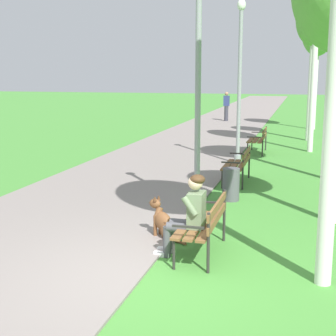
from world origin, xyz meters
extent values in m
plane|color=#478E38|center=(0.00, 0.00, 0.00)|extent=(120.00, 120.00, 0.00)
cube|color=gray|center=(-2.28, 24.00, 0.02)|extent=(4.31, 60.00, 0.04)
cube|color=brown|center=(0.22, 1.07, 0.45)|extent=(0.14, 1.50, 0.04)
cube|color=brown|center=(0.39, 1.07, 0.45)|extent=(0.14, 1.50, 0.04)
cube|color=brown|center=(0.57, 1.07, 0.45)|extent=(0.14, 1.50, 0.04)
cube|color=brown|center=(0.67, 1.07, 0.59)|extent=(0.04, 1.50, 0.11)
cube|color=brown|center=(0.67, 1.07, 0.77)|extent=(0.04, 1.50, 0.11)
cylinder|color=#2D2B28|center=(0.19, 1.76, 0.23)|extent=(0.04, 0.04, 0.45)
cylinder|color=#2D2B28|center=(0.67, 1.76, 0.43)|extent=(0.04, 0.04, 0.85)
cube|color=#2D2B28|center=(0.39, 1.76, 0.63)|extent=(0.45, 0.04, 0.03)
cylinder|color=#2D2B28|center=(0.19, 0.38, 0.23)|extent=(0.04, 0.04, 0.45)
cylinder|color=#2D2B28|center=(0.67, 0.38, 0.43)|extent=(0.04, 0.04, 0.85)
cube|color=#2D2B28|center=(0.39, 0.38, 0.63)|extent=(0.45, 0.04, 0.03)
cube|color=brown|center=(0.07, 6.18, 0.45)|extent=(0.14, 1.50, 0.04)
cube|color=brown|center=(0.24, 6.18, 0.45)|extent=(0.14, 1.50, 0.04)
cube|color=brown|center=(0.42, 6.18, 0.45)|extent=(0.14, 1.50, 0.04)
cube|color=brown|center=(0.52, 6.18, 0.59)|extent=(0.04, 1.50, 0.11)
cube|color=brown|center=(0.52, 6.18, 0.77)|extent=(0.04, 1.50, 0.11)
cylinder|color=#2D2B28|center=(0.04, 6.87, 0.23)|extent=(0.04, 0.04, 0.45)
cylinder|color=#2D2B28|center=(0.52, 6.87, 0.43)|extent=(0.04, 0.04, 0.85)
cube|color=#2D2B28|center=(0.24, 6.87, 0.63)|extent=(0.45, 0.04, 0.03)
cylinder|color=#2D2B28|center=(0.04, 5.49, 0.23)|extent=(0.04, 0.04, 0.45)
cylinder|color=#2D2B28|center=(0.52, 5.49, 0.43)|extent=(0.04, 0.04, 0.85)
cube|color=#2D2B28|center=(0.24, 5.49, 0.63)|extent=(0.45, 0.04, 0.03)
cube|color=brown|center=(0.12, 11.08, 0.45)|extent=(0.14, 1.50, 0.04)
cube|color=brown|center=(0.30, 11.08, 0.45)|extent=(0.14, 1.50, 0.04)
cube|color=brown|center=(0.47, 11.08, 0.45)|extent=(0.14, 1.50, 0.04)
cube|color=brown|center=(0.58, 11.08, 0.59)|extent=(0.04, 1.50, 0.11)
cube|color=brown|center=(0.58, 11.08, 0.77)|extent=(0.04, 1.50, 0.11)
cylinder|color=#2D2B28|center=(0.10, 11.77, 0.23)|extent=(0.04, 0.04, 0.45)
cylinder|color=#2D2B28|center=(0.58, 11.77, 0.43)|extent=(0.04, 0.04, 0.85)
cube|color=#2D2B28|center=(0.30, 11.77, 0.63)|extent=(0.45, 0.04, 0.03)
cylinder|color=#2D2B28|center=(0.10, 10.39, 0.23)|extent=(0.04, 0.04, 0.45)
cylinder|color=#2D2B28|center=(0.58, 10.39, 0.43)|extent=(0.04, 0.04, 0.85)
cube|color=#2D2B28|center=(0.30, 10.39, 0.63)|extent=(0.45, 0.04, 0.03)
cylinder|color=#4C4C51|center=(0.18, 1.01, 0.47)|extent=(0.42, 0.14, 0.14)
cylinder|color=#4C4C51|center=(-0.03, 1.01, 0.24)|extent=(0.11, 0.11, 0.47)
cube|color=silver|center=(-0.11, 1.01, 0.04)|extent=(0.24, 0.09, 0.07)
cylinder|color=#4C4C51|center=(0.18, 0.81, 0.47)|extent=(0.42, 0.14, 0.14)
cylinder|color=#4C4C51|center=(-0.03, 0.81, 0.24)|extent=(0.11, 0.11, 0.47)
cube|color=silver|center=(-0.11, 0.81, 0.04)|extent=(0.24, 0.09, 0.07)
cube|color=#6B7F5B|center=(0.39, 0.91, 0.73)|extent=(0.22, 0.36, 0.52)
cylinder|color=#6B7F5B|center=(0.33, 1.11, 0.83)|extent=(0.25, 0.09, 0.30)
cylinder|color=#6B7F5B|center=(0.33, 0.71, 0.83)|extent=(0.25, 0.09, 0.30)
sphere|color=beige|center=(0.37, 0.91, 1.13)|extent=(0.21, 0.21, 0.21)
ellipsoid|color=#472D19|center=(0.40, 0.91, 1.18)|extent=(0.22, 0.23, 0.14)
ellipsoid|color=brown|center=(-0.17, 1.54, 0.16)|extent=(0.45, 0.42, 0.32)
ellipsoid|color=brown|center=(-0.30, 1.61, 0.29)|extent=(0.54, 0.43, 0.48)
ellipsoid|color=#4C2D19|center=(-0.26, 1.58, 0.32)|extent=(0.40, 0.33, 0.27)
cylinder|color=brown|center=(-0.39, 1.72, 0.19)|extent=(0.06, 0.06, 0.38)
cylinder|color=brown|center=(-0.44, 1.62, 0.19)|extent=(0.06, 0.06, 0.38)
cylinder|color=brown|center=(-0.40, 1.66, 0.43)|extent=(0.18, 0.20, 0.19)
ellipsoid|color=brown|center=(-0.47, 1.70, 0.56)|extent=(0.26, 0.23, 0.16)
cone|color=#4C2D19|center=(-0.56, 1.74, 0.55)|extent=(0.13, 0.13, 0.09)
cone|color=#4C2D19|center=(-0.41, 1.72, 0.66)|extent=(0.06, 0.06, 0.09)
cone|color=#4C2D19|center=(-0.45, 1.64, 0.66)|extent=(0.06, 0.06, 0.09)
cylinder|color=brown|center=(0.01, 1.44, 0.03)|extent=(0.27, 0.17, 0.04)
cylinder|color=gray|center=(-0.10, 3.31, 0.15)|extent=(0.20, 0.20, 0.30)
cylinder|color=gray|center=(-0.10, 3.31, 2.04)|extent=(0.11, 0.11, 4.08)
cylinder|color=gray|center=(-0.01, 8.67, 0.15)|extent=(0.20, 0.20, 0.30)
cylinder|color=gray|center=(-0.01, 8.67, 2.22)|extent=(0.11, 0.11, 4.43)
ellipsoid|color=silver|center=(-0.01, 8.67, 4.55)|extent=(0.24, 0.24, 0.32)
cylinder|color=silver|center=(2.17, 0.42, 2.29)|extent=(0.21, 0.21, 4.57)
cylinder|color=silver|center=(2.44, 7.30, 2.17)|extent=(0.19, 0.19, 4.34)
cylinder|color=silver|center=(2.08, 11.86, 2.34)|extent=(0.19, 0.19, 4.67)
cylinder|color=silver|center=(2.03, 14.88, 2.06)|extent=(0.22, 0.22, 4.11)
ellipsoid|color=#66A847|center=(2.03, 14.88, 4.73)|extent=(1.40, 1.21, 2.05)
cylinder|color=silver|center=(2.28, 19.15, 1.98)|extent=(0.18, 0.18, 3.95)
ellipsoid|color=#66A847|center=(2.28, 19.15, 4.70)|extent=(1.56, 1.63, 2.48)
cylinder|color=#515156|center=(0.40, 4.41, 0.35)|extent=(0.36, 0.36, 0.70)
cylinder|color=#383842|center=(-2.38, 21.96, 0.44)|extent=(0.22, 0.22, 0.88)
cube|color=navy|center=(-2.38, 21.96, 1.16)|extent=(0.32, 0.20, 0.56)
sphere|color=#A37556|center=(-2.38, 21.96, 1.55)|extent=(0.20, 0.20, 0.20)
camera|label=1|loc=(1.84, -5.99, 2.68)|focal=53.70mm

